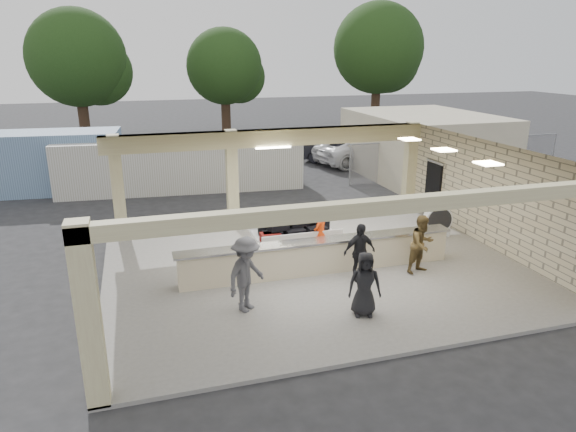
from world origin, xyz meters
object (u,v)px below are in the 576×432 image
object	(u,v)px
drum_fan	(437,220)
passenger_b	(359,252)
baggage_handler	(321,233)
passenger_c	(246,274)
luggage_cart	(294,230)
passenger_a	(422,244)
container_white	(182,164)
baggage_counter	(319,256)
car_white_a	(362,150)
car_white_b	(423,147)
passenger_d	(365,284)
car_dark	(340,150)

from	to	relation	value
drum_fan	passenger_b	bearing A→B (deg)	-141.42
baggage_handler	passenger_c	xyz separation A→B (m)	(-2.81, -2.47, 0.08)
luggage_cart	passenger_a	bearing A→B (deg)	-37.91
luggage_cart	container_white	bearing A→B (deg)	104.11
drum_fan	passenger_a	distance (m)	3.41
baggage_handler	passenger_a	size ratio (longest dim) A/B	1.02
passenger_a	passenger_b	world-z (taller)	passenger_a
baggage_counter	passenger_a	world-z (taller)	passenger_a
luggage_cart	car_white_a	xyz separation A→B (m)	(8.01, 12.55, -0.10)
car_white_b	drum_fan	bearing A→B (deg)	132.17
passenger_d	car_white_b	xyz separation A→B (m)	(12.00, 17.58, -0.26)
baggage_handler	drum_fan	bearing A→B (deg)	143.84
drum_fan	passenger_d	xyz separation A→B (m)	(-4.80, -4.47, 0.23)
car_dark	passenger_d	bearing A→B (deg)	-166.35
passenger_b	passenger_c	xyz separation A→B (m)	(-3.36, -0.85, 0.13)
baggage_handler	passenger_b	size ratio (longest dim) A/B	1.06
drum_fan	passenger_b	size ratio (longest dim) A/B	0.65
passenger_d	car_white_b	world-z (taller)	passenger_d
drum_fan	car_white_a	bearing A→B (deg)	83.62
passenger_b	car_white_b	size ratio (longest dim) A/B	0.40
baggage_counter	passenger_c	xyz separation A→B (m)	(-2.48, -1.67, 0.46)
baggage_handler	passenger_a	world-z (taller)	baggage_handler
baggage_counter	car_white_a	size ratio (longest dim) A/B	1.46
car_white_a	baggage_handler	bearing A→B (deg)	137.75
passenger_b	passenger_c	size ratio (longest dim) A/B	0.86
car_white_b	luggage_cart	bearing A→B (deg)	117.98
car_white_b	car_white_a	bearing A→B (deg)	81.44
drum_fan	baggage_counter	bearing A→B (deg)	-154.18
passenger_d	car_white_b	bearing A→B (deg)	71.82
passenger_a	baggage_counter	bearing A→B (deg)	146.63
passenger_c	car_white_b	bearing A→B (deg)	8.08
luggage_cart	container_white	xyz separation A→B (m)	(-2.52, 9.56, 0.31)
baggage_handler	car_white_a	world-z (taller)	baggage_handler
car_white_a	car_white_b	size ratio (longest dim) A/B	1.37
luggage_cart	car_white_a	bearing A→B (deg)	56.79
car_dark	passenger_b	bearing A→B (deg)	-166.30
baggage_counter	baggage_handler	distance (m)	0.95
passenger_c	car_white_a	bearing A→B (deg)	16.60
baggage_counter	passenger_a	xyz separation A→B (m)	(2.81, -0.85, 0.37)
drum_fan	passenger_a	bearing A→B (deg)	-123.41
baggage_counter	drum_fan	distance (m)	5.28
drum_fan	luggage_cart	bearing A→B (deg)	-170.82
car_dark	passenger_a	bearing A→B (deg)	-159.75
drum_fan	passenger_b	distance (m)	4.85
baggage_counter	car_dark	world-z (taller)	car_dark
container_white	passenger_b	bearing A→B (deg)	-68.21
baggage_handler	passenger_b	xyz separation A→B (m)	(0.55, -1.62, -0.05)
luggage_cart	container_white	distance (m)	9.89
passenger_b	passenger_d	distance (m)	2.01
passenger_d	baggage_handler	bearing A→B (deg)	103.53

